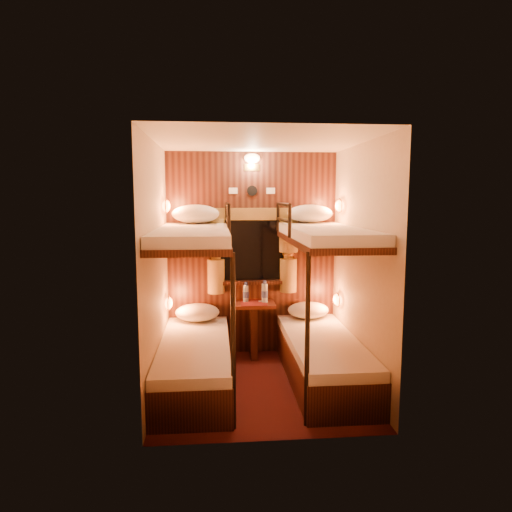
{
  "coord_description": "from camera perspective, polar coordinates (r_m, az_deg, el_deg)",
  "views": [
    {
      "loc": [
        -0.43,
        -4.35,
        1.88
      ],
      "look_at": [
        -0.03,
        0.15,
        1.29
      ],
      "focal_mm": 32.0,
      "sensor_mm": 36.0,
      "label": 1
    }
  ],
  "objects": [
    {
      "name": "ceiling",
      "position": [
        4.4,
        0.58,
        14.2
      ],
      "size": [
        2.1,
        2.1,
        0.0
      ],
      "primitive_type": "plane",
      "rotation": [
        3.14,
        0.0,
        0.0
      ],
      "color": "silver",
      "rests_on": "wall_back"
    },
    {
      "name": "back_fixtures",
      "position": [
        5.38,
        -0.49,
        11.31
      ],
      "size": [
        0.54,
        0.09,
        0.48
      ],
      "color": "black",
      "rests_on": "back_panel"
    },
    {
      "name": "sachet_a",
      "position": [
        5.41,
        0.76,
        -5.69
      ],
      "size": [
        0.09,
        0.07,
        0.01
      ],
      "primitive_type": "cube",
      "rotation": [
        0.0,
        0.0,
        -0.09
      ],
      "color": "silver",
      "rests_on": "table"
    },
    {
      "name": "back_panel",
      "position": [
        5.44,
        -0.51,
        0.23
      ],
      "size": [
        2.0,
        0.03,
        2.4
      ],
      "primitive_type": "cube",
      "color": "black",
      "rests_on": "floor"
    },
    {
      "name": "bottle_right",
      "position": [
        5.35,
        1.09,
        -4.64
      ],
      "size": [
        0.08,
        0.08,
        0.26
      ],
      "rotation": [
        0.0,
        0.0,
        0.24
      ],
      "color": "#99BFE5",
      "rests_on": "table"
    },
    {
      "name": "bottle_left",
      "position": [
        5.38,
        -1.28,
        -4.71
      ],
      "size": [
        0.07,
        0.07,
        0.24
      ],
      "rotation": [
        0.0,
        0.0,
        -0.01
      ],
      "color": "#99BFE5",
      "rests_on": "table"
    },
    {
      "name": "pillow_lower_left",
      "position": [
        5.34,
        -7.34,
        -7.0
      ],
      "size": [
        0.51,
        0.36,
        0.2
      ],
      "primitive_type": "ellipsoid",
      "color": "white",
      "rests_on": "bunk_left"
    },
    {
      "name": "wall_back",
      "position": [
        5.46,
        -0.52,
        0.25
      ],
      "size": [
        2.4,
        0.0,
        2.4
      ],
      "primitive_type": "plane",
      "rotation": [
        1.57,
        0.0,
        0.0
      ],
      "color": "#C6B293",
      "rests_on": "floor"
    },
    {
      "name": "curtains",
      "position": [
        5.37,
        -0.46,
        0.82
      ],
      "size": [
        1.1,
        0.22,
        1.0
      ],
      "color": "olive",
      "rests_on": "back_panel"
    },
    {
      "name": "pillow_lower_right",
      "position": [
        5.46,
        6.54,
        -6.73
      ],
      "size": [
        0.49,
        0.35,
        0.19
      ],
      "primitive_type": "ellipsoid",
      "color": "white",
      "rests_on": "bunk_right"
    },
    {
      "name": "wall_front",
      "position": [
        3.39,
        2.31,
        -4.15
      ],
      "size": [
        2.4,
        0.0,
        2.4
      ],
      "primitive_type": "plane",
      "rotation": [
        -1.57,
        0.0,
        0.0
      ],
      "color": "#C6B293",
      "rests_on": "floor"
    },
    {
      "name": "sachet_b",
      "position": [
        5.43,
        1.02,
        -5.66
      ],
      "size": [
        0.09,
        0.07,
        0.01
      ],
      "primitive_type": "cube",
      "rotation": [
        0.0,
        0.0,
        0.17
      ],
      "color": "silver",
      "rests_on": "table"
    },
    {
      "name": "window",
      "position": [
        5.41,
        -0.48,
        -0.01
      ],
      "size": [
        1.0,
        0.12,
        0.79
      ],
      "color": "black",
      "rests_on": "back_panel"
    },
    {
      "name": "table",
      "position": [
        5.42,
        -0.34,
        -8.28
      ],
      "size": [
        0.5,
        0.34,
        0.66
      ],
      "color": "maroon",
      "rests_on": "floor"
    },
    {
      "name": "reading_lamps",
      "position": [
        5.11,
        -0.21,
        0.21
      ],
      "size": [
        2.0,
        0.2,
        1.25
      ],
      "color": "orange",
      "rests_on": "wall_left"
    },
    {
      "name": "wall_right",
      "position": [
        4.63,
        12.98,
        -1.23
      ],
      "size": [
        0.0,
        2.4,
        2.4
      ],
      "primitive_type": "plane",
      "rotation": [
        1.57,
        0.0,
        -1.57
      ],
      "color": "#C6B293",
      "rests_on": "floor"
    },
    {
      "name": "pillow_upper_left",
      "position": [
        5.14,
        -7.56,
        5.24
      ],
      "size": [
        0.53,
        0.38,
        0.21
      ],
      "primitive_type": "ellipsoid",
      "color": "white",
      "rests_on": "bunk_left"
    },
    {
      "name": "floor",
      "position": [
        4.76,
        0.54,
        -15.87
      ],
      "size": [
        2.1,
        2.1,
        0.0
      ],
      "primitive_type": "plane",
      "color": "#3A100F",
      "rests_on": "ground"
    },
    {
      "name": "pillow_upper_right",
      "position": [
        5.28,
        6.76,
        5.29
      ],
      "size": [
        0.52,
        0.37,
        0.2
      ],
      "primitive_type": "ellipsoid",
      "color": "white",
      "rests_on": "bunk_right"
    },
    {
      "name": "wall_left",
      "position": [
        4.44,
        -12.4,
        -1.58
      ],
      "size": [
        0.0,
        2.4,
        2.4
      ],
      "primitive_type": "plane",
      "rotation": [
        1.57,
        0.0,
        1.57
      ],
      "color": "#C6B293",
      "rests_on": "floor"
    },
    {
      "name": "bunk_right",
      "position": [
        4.73,
        8.39,
        -8.88
      ],
      "size": [
        0.72,
        1.9,
        1.82
      ],
      "color": "black",
      "rests_on": "floor"
    },
    {
      "name": "bunk_left",
      "position": [
        4.62,
        -7.67,
        -9.29
      ],
      "size": [
        0.72,
        1.9,
        1.82
      ],
      "color": "black",
      "rests_on": "floor"
    }
  ]
}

